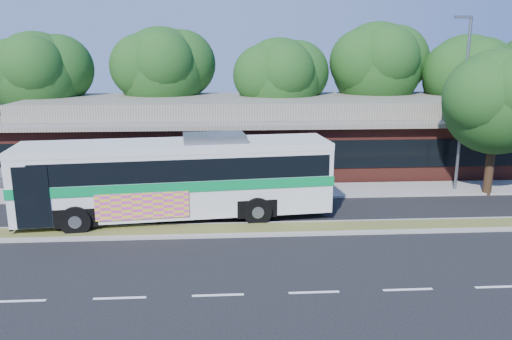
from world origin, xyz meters
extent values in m
plane|color=black|center=(0.00, 0.00, 0.00)|extent=(120.00, 120.00, 0.00)
cube|color=#555B26|center=(0.00, 0.60, 0.07)|extent=(26.00, 1.10, 0.15)
cube|color=gray|center=(0.00, 6.40, 0.06)|extent=(44.00, 2.60, 0.12)
cube|color=#5D251D|center=(0.00, 13.00, 1.60)|extent=(32.00, 10.00, 3.20)
cube|color=#676257|center=(0.00, 13.00, 3.32)|extent=(33.20, 11.20, 0.24)
cube|color=#676257|center=(0.00, 13.00, 3.95)|extent=(30.00, 8.00, 1.00)
cube|color=black|center=(0.00, 7.97, 1.70)|extent=(30.00, 0.06, 1.60)
cylinder|color=slate|center=(9.60, 6.00, 4.50)|extent=(0.16, 0.16, 9.00)
cube|color=slate|center=(9.20, 6.00, 9.00)|extent=(0.90, 0.18, 0.14)
cylinder|color=black|center=(-15.00, 15.00, 1.99)|extent=(0.44, 0.44, 3.99)
sphere|color=#1B4316|center=(-15.00, 15.00, 5.73)|extent=(5.80, 5.80, 5.80)
sphere|color=#1B4316|center=(-13.70, 15.43, 6.19)|extent=(4.52, 4.52, 4.52)
cylinder|color=black|center=(-7.00, 16.00, 2.10)|extent=(0.44, 0.44, 4.20)
sphere|color=#1B4316|center=(-7.00, 16.00, 6.00)|extent=(6.00, 6.00, 6.00)
sphere|color=#1B4316|center=(-5.65, 16.45, 6.48)|extent=(4.68, 4.68, 4.68)
cylinder|color=black|center=(1.00, 15.00, 1.89)|extent=(0.44, 0.44, 3.78)
sphere|color=#1B4316|center=(1.00, 15.00, 5.46)|extent=(5.60, 5.60, 5.60)
sphere|color=#1B4316|center=(2.26, 15.42, 5.91)|extent=(4.37, 4.37, 4.37)
cylinder|color=black|center=(8.00, 16.00, 2.21)|extent=(0.44, 0.44, 4.41)
sphere|color=#1B4316|center=(8.00, 16.00, 6.27)|extent=(6.20, 6.20, 6.20)
sphere|color=#1B4316|center=(9.39, 16.46, 6.77)|extent=(4.84, 4.84, 4.84)
cylinder|color=black|center=(14.00, 15.00, 1.93)|extent=(0.44, 0.44, 3.86)
sphere|color=#1B4316|center=(14.00, 15.00, 5.60)|extent=(5.80, 5.80, 5.80)
sphere|color=#1B4316|center=(15.30, 15.43, 6.07)|extent=(4.52, 4.52, 4.52)
cube|color=silver|center=(-4.86, 2.40, 1.93)|extent=(13.68, 4.24, 3.10)
cube|color=black|center=(-4.53, 2.43, 2.55)|extent=(12.62, 4.19, 0.93)
cube|color=silver|center=(-4.86, 2.40, 3.34)|extent=(13.71, 4.27, 0.29)
cube|color=#057F3D|center=(-4.86, 2.40, 1.84)|extent=(13.76, 4.31, 0.43)
cube|color=black|center=(-11.58, 1.70, 2.30)|extent=(0.33, 2.51, 1.92)
cube|color=black|center=(1.85, 3.10, 2.66)|extent=(0.31, 2.34, 1.24)
cube|color=#C63A9F|center=(-6.16, 0.79, 1.12)|extent=(3.80, 0.45, 1.12)
cube|color=slate|center=(-3.19, 2.57, 3.63)|extent=(2.86, 2.06, 0.34)
cylinder|color=black|center=(-8.84, 0.57, 0.62)|extent=(1.27, 0.53, 1.23)
cylinder|color=black|center=(-9.14, 3.37, 0.62)|extent=(1.27, 0.53, 1.23)
cylinder|color=black|center=(-1.37, 1.35, 0.62)|extent=(1.27, 0.53, 1.23)
cylinder|color=black|center=(-1.66, 4.15, 0.62)|extent=(1.27, 0.53, 1.23)
imported|color=#9DA0A3|center=(-14.75, 8.45, 0.64)|extent=(4.65, 2.46, 1.28)
cylinder|color=black|center=(11.00, 5.30, 1.63)|extent=(0.44, 0.44, 3.26)
sphere|color=#1B4316|center=(11.00, 5.30, 4.85)|extent=(5.29, 5.29, 5.29)
camera|label=1|loc=(-2.70, -19.14, 7.36)|focal=35.00mm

